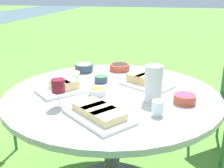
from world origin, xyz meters
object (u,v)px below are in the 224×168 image
Objects in this scene: dining_table at (112,108)px; water_pitcher at (153,83)px; handbag at (122,105)px; wine_glass at (58,87)px.

water_pitcher is at bearing -107.35° from dining_table.
handbag is (1.34, 0.41, -0.75)m from water_pitcher.
wine_glass is at bearing 175.60° from handbag.
dining_table is 3.87× the size of handbag.
dining_table is at bearing -173.71° from handbag.
dining_table reaches higher than handbag.
dining_table is 6.35× the size of water_pitcher.
water_pitcher reaches higher than handbag.
wine_glass reaches higher than handbag.
water_pitcher is 1.34× the size of wine_glass.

